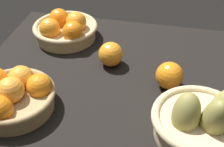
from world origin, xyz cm
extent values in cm
cube|color=black|center=(0.00, 0.00, 1.50)|extent=(84.00, 72.00, 3.00)
cylinder|color=tan|center=(-23.22, -17.56, 5.39)|extent=(20.47, 20.47, 4.77)
torus|color=tan|center=(-23.22, -17.56, 7.77)|extent=(22.11, 22.11, 1.64)
sphere|color=orange|center=(-16.97, -14.24, 8.90)|extent=(6.86, 6.86, 6.86)
sphere|color=#F49E33|center=(-22.62, -18.71, 10.23)|extent=(6.86, 6.86, 6.86)
sphere|color=#F49E33|center=(-22.81, -12.66, 9.36)|extent=(6.86, 6.86, 6.86)
cylinder|color=tan|center=(-21.66, 19.57, 5.21)|extent=(20.80, 20.80, 4.41)
torus|color=tan|center=(-21.66, 19.57, 7.41)|extent=(22.53, 22.53, 1.73)
sphere|color=orange|center=(-16.98, 14.12, 9.01)|extent=(7.08, 7.08, 7.08)
sphere|color=orange|center=(-24.44, 21.56, 9.20)|extent=(7.08, 7.08, 7.08)
sphere|color=orange|center=(-25.09, 14.21, 9.17)|extent=(7.08, 7.08, 7.08)
sphere|color=orange|center=(-17.59, 19.77, 9.55)|extent=(7.08, 7.08, 7.08)
cylinder|color=#D3BC8C|center=(23.85, -16.79, 5.74)|extent=(20.85, 20.85, 5.49)
torus|color=#D3BC8C|center=(23.85, -16.79, 8.49)|extent=(22.90, 22.90, 2.05)
ellipsoid|color=olive|center=(20.41, -18.39, 10.46)|extent=(8.00, 10.56, 12.42)
ellipsoid|color=olive|center=(26.88, -18.63, 10.60)|extent=(9.71, 10.48, 12.94)
sphere|color=orange|center=(-2.72, 7.12, 6.81)|extent=(7.63, 7.63, 7.63)
sphere|color=orange|center=(15.77, 0.24, 6.94)|extent=(7.87, 7.87, 7.87)
camera|label=1|loc=(14.78, -72.06, 61.81)|focal=50.88mm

